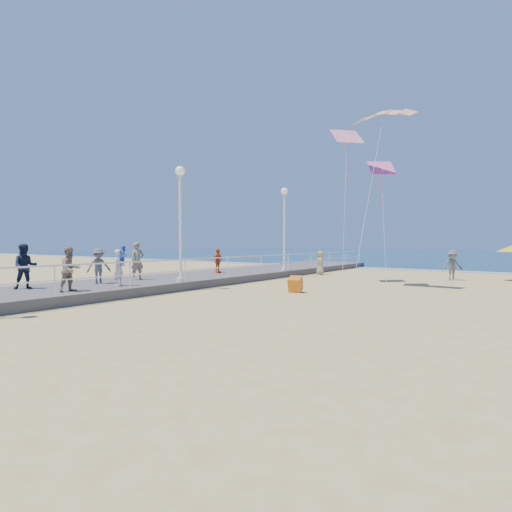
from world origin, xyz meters
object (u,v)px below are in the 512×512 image
Objects in this scene: beach_walker_c at (320,263)px; woman_holding_toddler at (119,268)px; beach_walker_a at (452,265)px; spectator_6 at (137,261)px; spectator_2 at (99,266)px; spectator_7 at (25,266)px; lamp_post_far at (284,220)px; spectator_3 at (218,261)px; spectator_1 at (70,269)px; box_kite at (295,286)px; lamp_post_mid at (180,211)px; toddler_held at (124,256)px.

woman_holding_toddler is at bearing -46.66° from beach_walker_c.
spectator_6 is at bearing -164.18° from beach_walker_a.
spectator_2 is at bearing -167.67° from spectator_6.
spectator_7 reaches higher than beach_walker_c.
lamp_post_far reaches higher than spectator_6.
lamp_post_far is 5.21m from spectator_3.
spectator_6 is (-1.87, 4.44, 0.09)m from spectator_1.
box_kite is (5.43, 5.28, -0.87)m from woman_holding_toddler.
beach_walker_c reaches higher than box_kite.
box_kite is (3.45, -9.18, -0.52)m from beach_walker_c.
lamp_post_far reaches higher than beach_walker_a.
spectator_6 is 1.12× the size of beach_walker_c.
spectator_7 is at bearing 172.13° from spectator_3.
spectator_6 is 1.04× the size of beach_walker_a.
lamp_post_mid is 2.88× the size of spectator_6.
spectator_7 is at bearing -171.32° from spectator_2.
toddler_held is 0.46× the size of spectator_6.
spectator_1 is at bearing -97.58° from lamp_post_mid.
beach_walker_a is at bearing -33.34° from spectator_6.
spectator_3 reaches higher than box_kite.
spectator_1 is 1.14× the size of spectator_3.
woman_holding_toddler is 1.81× the size of toddler_held.
lamp_post_mid reaches higher than beach_walker_c.
woman_holding_toddler is at bearing -173.95° from spectator_3.
lamp_post_far is at bearing -32.18° from spectator_3.
spectator_7 reaches higher than woman_holding_toddler.
spectator_1 reaches higher than woman_holding_toddler.
box_kite is at bearing -62.45° from woman_holding_toddler.
spectator_1 is (-0.66, -13.92, -2.43)m from lamp_post_far.
lamp_post_far reaches higher than woman_holding_toddler.
spectator_6 is at bearing -55.80° from beach_walker_c.
beach_walker_a is (11.58, 15.49, -0.30)m from spectator_2.
lamp_post_mid is 3.24× the size of beach_walker_c.
lamp_post_mid is at bearing -71.11° from spectator_6.
spectator_7 is 1.08× the size of beach_walker_c.
spectator_1 is at bearing 162.92° from toddler_held.
spectator_7 is 11.07m from box_kite.
spectator_7 is (-2.87, -14.53, -2.38)m from lamp_post_far.
spectator_3 is at bearing 4.20° from spectator_6.
toddler_held reaches higher than beach_walker_c.
toddler_held is 3.71m from spectator_7.
spectator_6 is 17.74m from beach_walker_a.
box_kite is (5.28, 5.13, -1.37)m from toddler_held.
spectator_3 is at bearing 4.46° from spectator_1.
spectator_1 reaches higher than beach_walker_a.
box_kite is (4.64, 2.54, -3.36)m from lamp_post_mid.
spectator_7 is at bearing 101.24° from spectator_1.
woman_holding_toddler is 2.86m from spectator_6.
spectator_6 reaches higher than toddler_held.
spectator_2 is (-2.36, -2.68, -2.48)m from lamp_post_mid.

